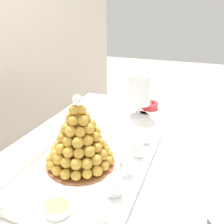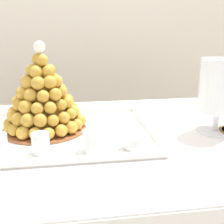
# 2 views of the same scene
# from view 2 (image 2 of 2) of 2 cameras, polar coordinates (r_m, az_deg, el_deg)

# --- Properties ---
(buffet_table) EXTENTS (1.42, 0.85, 0.74)m
(buffet_table) POSITION_cam_2_polar(r_m,az_deg,el_deg) (0.99, -5.86, -10.33)
(buffet_table) COLOR brown
(buffet_table) RESTS_ON ground_plane
(serving_tray) EXTENTS (0.67, 0.45, 0.02)m
(serving_tray) POSITION_cam_2_polar(r_m,az_deg,el_deg) (0.96, -12.58, -4.20)
(serving_tray) COLOR white
(serving_tray) RESTS_ON buffet_table
(croquembouche) EXTENTS (0.27, 0.27, 0.29)m
(croquembouche) POSITION_cam_2_polar(r_m,az_deg,el_deg) (0.96, -13.40, 2.86)
(croquembouche) COLOR brown
(croquembouche) RESTS_ON serving_tray
(dessert_cup_centre) EXTENTS (0.05, 0.05, 0.06)m
(dessert_cup_centre) POSITION_cam_2_polar(r_m,az_deg,el_deg) (0.81, -13.75, -6.13)
(dessert_cup_centre) COLOR silver
(dessert_cup_centre) RESTS_ON serving_tray
(dessert_cup_mid_right) EXTENTS (0.05, 0.05, 0.06)m
(dessert_cup_mid_right) POSITION_cam_2_polar(r_m,az_deg,el_deg) (0.80, -4.01, -5.83)
(dessert_cup_mid_right) COLOR silver
(dessert_cup_mid_right) RESTS_ON serving_tray
(dessert_cup_right) EXTENTS (0.06, 0.06, 0.05)m
(dessert_cup_right) POSITION_cam_2_polar(r_m,az_deg,el_deg) (0.83, 4.32, -5.54)
(dessert_cup_right) COLOR silver
(dessert_cup_right) RESTS_ON serving_tray
(macaron_goblet) EXTENTS (0.13, 0.13, 0.24)m
(macaron_goblet) POSITION_cam_2_polar(r_m,az_deg,el_deg) (0.99, 20.20, 4.60)
(macaron_goblet) COLOR white
(macaron_goblet) RESTS_ON buffet_table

